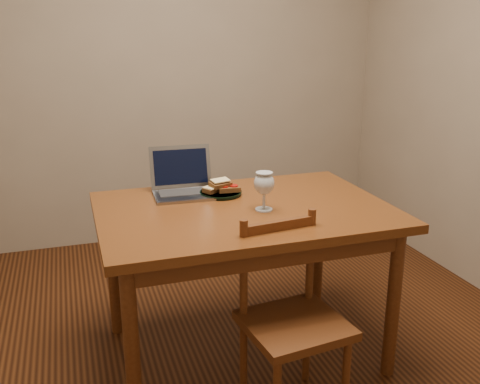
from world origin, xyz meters
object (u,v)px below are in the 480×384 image
object	(u,v)px
chair	(292,311)
plate	(221,193)
milk_glass	(264,191)
laptop	(183,181)
table	(244,225)

from	to	relation	value
chair	plate	bearing A→B (deg)	92.25
milk_glass	laptop	world-z (taller)	laptop
chair	milk_glass	size ratio (longest dim) A/B	2.40
table	chair	size ratio (longest dim) A/B	3.09
table	laptop	xyz separation A→B (m)	(-0.21, 0.30, 0.14)
chair	laptop	bearing A→B (deg)	103.06
laptop	table	bearing A→B (deg)	-52.17
chair	plate	xyz separation A→B (m)	(-0.10, 0.65, 0.31)
milk_glass	table	bearing A→B (deg)	136.70
laptop	milk_glass	bearing A→B (deg)	-49.77
plate	milk_glass	bearing A→B (deg)	-66.88
table	chair	xyz separation A→B (m)	(0.05, -0.44, -0.21)
plate	milk_glass	size ratio (longest dim) A/B	1.16
chair	milk_glass	distance (m)	0.54
plate	milk_glass	distance (m)	0.31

